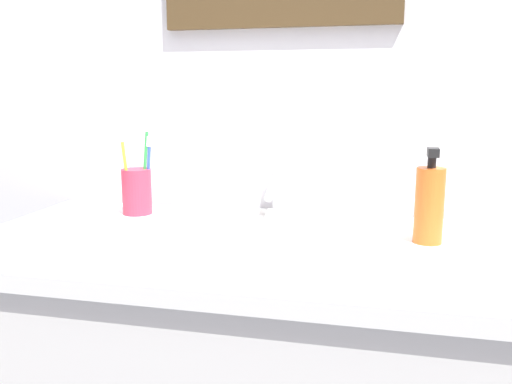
{
  "coord_description": "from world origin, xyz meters",
  "views": [
    {
      "loc": [
        0.23,
        -0.96,
        1.18
      ],
      "look_at": [
        0.0,
        0.03,
        0.98
      ],
      "focal_mm": 37.31,
      "sensor_mm": 36.0,
      "label": 1
    }
  ],
  "objects_px": {
    "toothbrush_yellow": "(126,167)",
    "toothbrush_green": "(145,161)",
    "faucet": "(276,186)",
    "soap_dispenser": "(429,204)",
    "toothbrush_cup": "(137,192)",
    "toothbrush_blue": "(148,169)"
  },
  "relations": [
    {
      "from": "toothbrush_cup",
      "to": "soap_dispenser",
      "type": "distance_m",
      "value": 0.65
    },
    {
      "from": "faucet",
      "to": "toothbrush_yellow",
      "type": "xyz_separation_m",
      "value": [
        -0.33,
        -0.1,
        0.05
      ]
    },
    {
      "from": "toothbrush_cup",
      "to": "toothbrush_blue",
      "type": "height_order",
      "value": "toothbrush_blue"
    },
    {
      "from": "toothbrush_yellow",
      "to": "toothbrush_blue",
      "type": "bearing_deg",
      "value": 33.46
    },
    {
      "from": "soap_dispenser",
      "to": "faucet",
      "type": "bearing_deg",
      "value": 151.49
    },
    {
      "from": "faucet",
      "to": "toothbrush_blue",
      "type": "distance_m",
      "value": 0.3
    },
    {
      "from": "toothbrush_cup",
      "to": "toothbrush_blue",
      "type": "relative_size",
      "value": 0.6
    },
    {
      "from": "toothbrush_green",
      "to": "faucet",
      "type": "bearing_deg",
      "value": 13.99
    },
    {
      "from": "soap_dispenser",
      "to": "toothbrush_blue",
      "type": "bearing_deg",
      "value": 170.21
    },
    {
      "from": "toothbrush_blue",
      "to": "soap_dispenser",
      "type": "distance_m",
      "value": 0.63
    },
    {
      "from": "soap_dispenser",
      "to": "toothbrush_cup",
      "type": "bearing_deg",
      "value": 171.0
    },
    {
      "from": "toothbrush_cup",
      "to": "toothbrush_blue",
      "type": "distance_m",
      "value": 0.06
    },
    {
      "from": "soap_dispenser",
      "to": "toothbrush_green",
      "type": "bearing_deg",
      "value": 170.46
    },
    {
      "from": "toothbrush_green",
      "to": "soap_dispenser",
      "type": "distance_m",
      "value": 0.63
    },
    {
      "from": "toothbrush_yellow",
      "to": "toothbrush_blue",
      "type": "distance_m",
      "value": 0.05
    },
    {
      "from": "toothbrush_blue",
      "to": "toothbrush_green",
      "type": "xyz_separation_m",
      "value": [
        -0.01,
        -0.0,
        0.02
      ]
    },
    {
      "from": "toothbrush_yellow",
      "to": "soap_dispenser",
      "type": "relative_size",
      "value": 1.05
    },
    {
      "from": "faucet",
      "to": "toothbrush_yellow",
      "type": "relative_size",
      "value": 0.8
    },
    {
      "from": "toothbrush_yellow",
      "to": "toothbrush_green",
      "type": "height_order",
      "value": "toothbrush_green"
    },
    {
      "from": "toothbrush_yellow",
      "to": "toothbrush_green",
      "type": "relative_size",
      "value": 0.9
    },
    {
      "from": "toothbrush_yellow",
      "to": "soap_dispenser",
      "type": "bearing_deg",
      "value": -6.73
    },
    {
      "from": "toothbrush_blue",
      "to": "toothbrush_yellow",
      "type": "bearing_deg",
      "value": -146.54
    }
  ]
}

